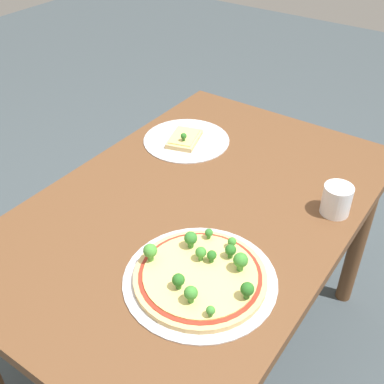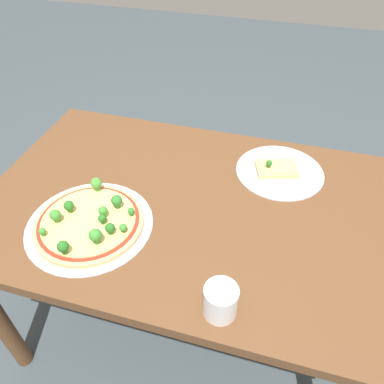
{
  "view_description": "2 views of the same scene",
  "coord_description": "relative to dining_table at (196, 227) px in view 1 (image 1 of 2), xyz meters",
  "views": [
    {
      "loc": [
        0.9,
        0.61,
        1.56
      ],
      "look_at": [
        -0.02,
        -0.03,
        0.72
      ],
      "focal_mm": 45.0,
      "sensor_mm": 36.0,
      "label": 1
    },
    {
      "loc": [
        -0.25,
        0.81,
        1.52
      ],
      "look_at": [
        -0.02,
        -0.03,
        0.72
      ],
      "focal_mm": 35.0,
      "sensor_mm": 36.0,
      "label": 2
    }
  ],
  "objects": [
    {
      "name": "pizza_tray_slice",
      "position": [
        -0.27,
        -0.23,
        0.1
      ],
      "size": [
        0.3,
        0.3,
        0.05
      ],
      "color": "silver",
      "rests_on": "dining_table"
    },
    {
      "name": "ground_plane",
      "position": [
        0.0,
        0.0,
        -0.62
      ],
      "size": [
        8.0,
        8.0,
        0.0
      ],
      "primitive_type": "plane",
      "color": "#3D474C"
    },
    {
      "name": "pizza_tray_whole",
      "position": [
        0.24,
        0.17,
        0.1
      ],
      "size": [
        0.37,
        0.37,
        0.07
      ],
      "color": "silver",
      "rests_on": "dining_table"
    },
    {
      "name": "dining_table",
      "position": [
        0.0,
        0.0,
        0.0
      ],
      "size": [
        1.27,
        0.83,
        0.7
      ],
      "color": "brown",
      "rests_on": "ground_plane"
    },
    {
      "name": "drinking_cup",
      "position": [
        -0.19,
        0.34,
        0.13
      ],
      "size": [
        0.08,
        0.08,
        0.09
      ],
      "primitive_type": "cylinder",
      "color": "white",
      "rests_on": "dining_table"
    }
  ]
}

